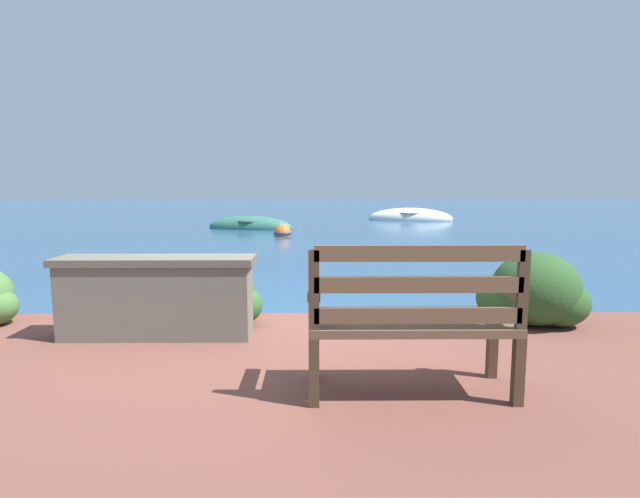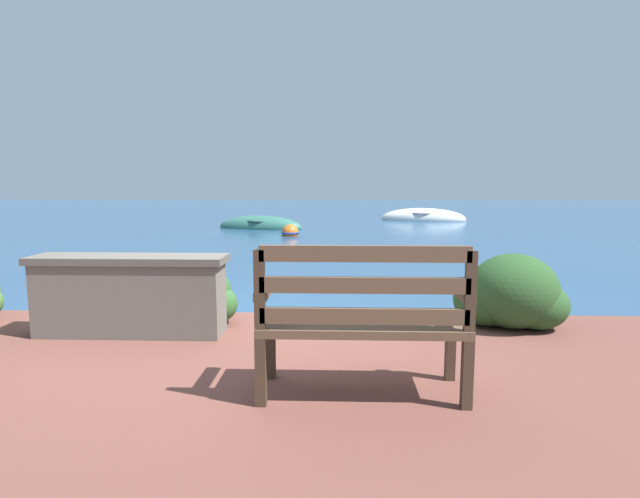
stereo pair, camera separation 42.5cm
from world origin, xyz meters
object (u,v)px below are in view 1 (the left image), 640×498
(rowboat_mid, at_px, (410,218))
(rowboat_nearest, at_px, (250,227))
(park_bench, at_px, (412,316))
(mooring_buoy, at_px, (283,233))

(rowboat_mid, bearing_deg, rowboat_nearest, -130.81)
(park_bench, relative_size, rowboat_nearest, 0.41)
(rowboat_nearest, height_order, rowboat_mid, rowboat_mid)
(park_bench, height_order, mooring_buoy, park_bench)
(rowboat_mid, distance_m, mooring_buoy, 7.84)
(park_bench, xyz_separation_m, rowboat_mid, (3.31, 17.50, -0.63))
(park_bench, xyz_separation_m, mooring_buoy, (-1.51, 11.32, -0.62))
(park_bench, bearing_deg, mooring_buoy, 90.00)
(rowboat_nearest, bearing_deg, park_bench, 115.19)
(park_bench, distance_m, mooring_buoy, 11.43)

